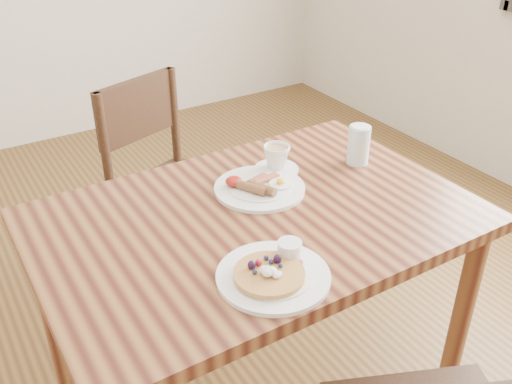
% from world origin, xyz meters
% --- Properties ---
extents(dining_table, '(1.20, 0.80, 0.75)m').
position_xyz_m(dining_table, '(0.00, 0.00, 0.65)').
color(dining_table, brown).
rests_on(dining_table, ground).
extents(chair_far, '(0.53, 0.53, 0.88)m').
position_xyz_m(chair_far, '(0.04, 0.74, 0.49)').
color(chair_far, '#3C2415').
rests_on(chair_far, ground).
extents(pancake_plate, '(0.27, 0.27, 0.06)m').
position_xyz_m(pancake_plate, '(-0.11, -0.26, 0.76)').
color(pancake_plate, white).
rests_on(pancake_plate, dining_table).
extents(breakfast_plate, '(0.27, 0.27, 0.04)m').
position_xyz_m(breakfast_plate, '(0.07, 0.10, 0.76)').
color(breakfast_plate, white).
rests_on(breakfast_plate, dining_table).
extents(teacup_saucer, '(0.14, 0.14, 0.09)m').
position_xyz_m(teacup_saucer, '(0.19, 0.18, 0.79)').
color(teacup_saucer, white).
rests_on(teacup_saucer, dining_table).
extents(water_glass, '(0.07, 0.07, 0.13)m').
position_xyz_m(water_glass, '(0.44, 0.09, 0.81)').
color(water_glass, silver).
rests_on(water_glass, dining_table).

